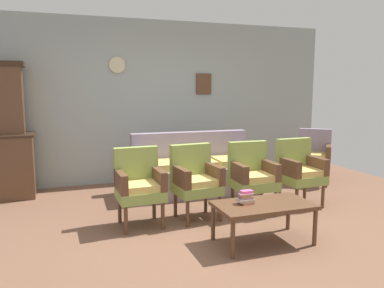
% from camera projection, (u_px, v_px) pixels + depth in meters
% --- Properties ---
extents(ground_plane, '(7.68, 7.68, 0.00)m').
position_uv_depth(ground_plane, '(211.00, 232.00, 4.28)').
color(ground_plane, brown).
extents(wall_back_with_decor, '(6.40, 0.09, 2.70)m').
position_uv_depth(wall_back_with_decor, '(153.00, 102.00, 6.53)').
color(wall_back_with_decor, '#939E99').
rests_on(wall_back_with_decor, ground).
extents(floral_couch, '(1.89, 0.87, 0.90)m').
position_uv_depth(floral_couch, '(195.00, 171.00, 5.88)').
color(floral_couch, gray).
rests_on(floral_couch, ground).
extents(armchair_near_couch_end, '(0.53, 0.50, 0.90)m').
position_uv_depth(armchair_near_couch_end, '(139.00, 183.00, 4.45)').
color(armchair_near_couch_end, '#849947').
rests_on(armchair_near_couch_end, ground).
extents(armchair_near_cabinet, '(0.56, 0.53, 0.90)m').
position_uv_depth(armchair_near_cabinet, '(195.00, 178.00, 4.69)').
color(armchair_near_cabinet, '#849947').
rests_on(armchair_near_cabinet, ground).
extents(armchair_row_middle, '(0.54, 0.51, 0.90)m').
position_uv_depth(armchair_row_middle, '(252.00, 174.00, 4.91)').
color(armchair_row_middle, '#849947').
rests_on(armchair_row_middle, ground).
extents(armchair_by_doorway, '(0.54, 0.51, 0.90)m').
position_uv_depth(armchair_by_doorway, '(300.00, 169.00, 5.21)').
color(armchair_by_doorway, '#849947').
rests_on(armchair_by_doorway, ground).
extents(wingback_chair_by_fireplace, '(0.71, 0.71, 0.90)m').
position_uv_depth(wingback_chair_by_fireplace, '(314.00, 154.00, 6.40)').
color(wingback_chair_by_fireplace, gray).
rests_on(wingback_chair_by_fireplace, ground).
extents(coffee_table, '(1.00, 0.56, 0.42)m').
position_uv_depth(coffee_table, '(264.00, 208.00, 3.95)').
color(coffee_table, brown).
rests_on(coffee_table, ground).
extents(book_stack_on_table, '(0.16, 0.11, 0.13)m').
position_uv_depth(book_stack_on_table, '(246.00, 198.00, 3.93)').
color(book_stack_on_table, '#D1755F').
rests_on(book_stack_on_table, coffee_table).
extents(floor_vase_by_wall, '(0.19, 0.19, 0.67)m').
position_uv_depth(floor_vase_by_wall, '(309.00, 155.00, 7.17)').
color(floor_vase_by_wall, '#895458').
rests_on(floor_vase_by_wall, ground).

